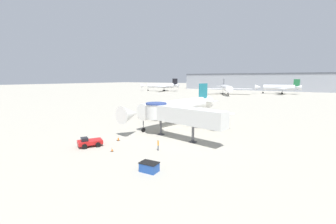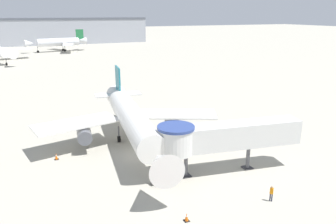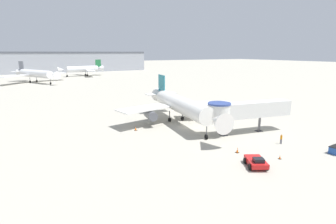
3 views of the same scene
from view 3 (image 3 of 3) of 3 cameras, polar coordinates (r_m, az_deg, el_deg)
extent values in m
plane|color=#A8A393|center=(53.16, 3.90, -3.35)|extent=(800.00, 800.00, 0.00)
cylinder|color=white|center=(54.45, 2.92, 1.53)|extent=(6.09, 21.98, 3.42)
cone|color=white|center=(42.36, 10.86, -2.00)|extent=(3.86, 4.16, 3.42)
cone|color=white|center=(65.43, -1.47, 3.47)|extent=(4.03, 5.52, 3.42)
cube|color=white|center=(54.24, -5.15, 0.80)|extent=(11.87, 6.91, 0.22)
cube|color=white|center=(59.91, 8.33, 1.87)|extent=(12.17, 9.17, 0.22)
cube|color=#19707F|center=(64.76, -1.41, 6.12)|extent=(0.73, 3.98, 4.45)
cube|color=white|center=(65.58, -1.55, 4.02)|extent=(7.86, 3.71, 0.18)
cylinder|color=#565960|center=(53.63, -3.84, -0.62)|extent=(2.36, 4.18, 1.88)
cylinder|color=#565960|center=(58.69, 8.12, 0.46)|extent=(2.36, 4.18, 1.88)
cylinder|color=#4C4C51|center=(45.97, 8.38, -4.21)|extent=(0.18, 0.18, 1.97)
cylinder|color=black|center=(46.27, 8.34, -5.38)|extent=(0.37, 0.93, 0.90)
cylinder|color=#4C4C51|center=(56.88, 0.34, -0.74)|extent=(0.22, 0.22, 1.97)
cylinder|color=black|center=(57.12, 0.34, -1.70)|extent=(0.51, 0.94, 0.90)
cylinder|color=#4C4C51|center=(58.07, 3.16, -0.48)|extent=(0.22, 0.22, 1.97)
cylinder|color=black|center=(58.31, 3.15, -1.42)|extent=(0.51, 0.94, 0.90)
cube|color=silver|center=(51.46, 18.22, 0.58)|extent=(15.13, 5.00, 2.80)
cylinder|color=silver|center=(47.34, 11.03, -0.04)|extent=(3.90, 3.90, 2.80)
cylinder|color=navy|center=(47.02, 11.11, 1.80)|extent=(4.10, 4.10, 0.30)
cylinder|color=#56565B|center=(48.66, 12.10, -3.29)|extent=(0.44, 0.44, 3.04)
cube|color=#333338|center=(49.08, 12.02, -4.93)|extent=(1.10, 1.10, 0.12)
cylinder|color=#56565B|center=(53.03, 19.28, -2.40)|extent=(0.44, 0.44, 3.04)
cube|color=#333338|center=(53.42, 19.16, -3.91)|extent=(1.10, 1.10, 0.12)
cube|color=red|center=(37.18, 18.61, -10.20)|extent=(3.64, 4.29, 0.60)
cube|color=black|center=(36.24, 19.11, -9.88)|extent=(1.63, 1.52, 0.54)
cylinder|color=black|center=(36.06, 17.44, -11.37)|extent=(0.67, 0.86, 0.79)
cylinder|color=black|center=(36.80, 20.75, -11.13)|extent=(0.67, 0.86, 0.79)
cylinder|color=black|center=(37.84, 16.47, -10.13)|extent=(0.67, 0.86, 0.79)
cylinder|color=black|center=(38.54, 19.64, -9.93)|extent=(0.67, 0.86, 0.79)
cube|color=black|center=(41.45, 14.83, -8.52)|extent=(0.49, 0.49, 0.04)
cone|color=orange|center=(41.30, 14.86, -8.00)|extent=(0.33, 0.33, 0.76)
cylinder|color=white|center=(41.27, 14.87, -7.89)|extent=(0.18, 0.18, 0.09)
cube|color=black|center=(41.07, 23.15, -9.37)|extent=(0.37, 0.37, 0.04)
cone|color=orange|center=(40.96, 23.19, -8.96)|extent=(0.26, 0.26, 0.58)
cylinder|color=white|center=(40.93, 23.20, -8.87)|extent=(0.14, 0.14, 0.07)
cube|color=black|center=(51.41, -7.06, -3.97)|extent=(0.51, 0.51, 0.04)
cone|color=orange|center=(51.29, -7.07, -3.52)|extent=(0.35, 0.35, 0.79)
cylinder|color=white|center=(51.27, -7.07, -3.42)|extent=(0.19, 0.19, 0.09)
cylinder|color=#1E2338|center=(47.45, 23.47, -5.93)|extent=(0.12, 0.12, 0.81)
cylinder|color=#1E2338|center=(47.44, 23.26, -5.91)|extent=(0.12, 0.12, 0.81)
cube|color=orange|center=(47.23, 23.44, -5.08)|extent=(0.35, 0.37, 0.64)
sphere|color=tan|center=(47.11, 23.49, -4.58)|extent=(0.22, 0.22, 0.22)
cylinder|color=white|center=(145.41, -26.82, 7.47)|extent=(14.31, 23.80, 3.72)
cone|color=white|center=(131.70, -23.46, 7.36)|extent=(5.15, 5.32, 3.72)
cone|color=white|center=(157.53, -29.23, 7.53)|extent=(5.81, 6.65, 3.72)
cube|color=white|center=(144.01, -30.65, 6.76)|extent=(14.59, 14.44, 0.22)
cube|color=white|center=(152.75, -24.26, 7.67)|extent=(15.67, 7.63, 0.22)
cube|color=slate|center=(157.09, -29.32, 8.74)|extent=(2.20, 4.11, 4.84)
cube|color=white|center=(157.73, -29.30, 7.77)|extent=(10.55, 7.34, 0.18)
cylinder|color=#4C4C51|center=(135.28, -24.23, 6.16)|extent=(0.18, 0.18, 2.14)
cylinder|color=black|center=(135.38, -24.19, 5.71)|extent=(0.72, 1.10, 1.10)
cylinder|color=#4C4C51|center=(147.59, -27.85, 6.28)|extent=(0.22, 0.22, 2.14)
cylinder|color=black|center=(147.69, -27.81, 5.87)|extent=(0.85, 1.16, 1.10)
cylinder|color=#4C4C51|center=(149.15, -26.71, 6.45)|extent=(0.22, 0.22, 2.14)
cylinder|color=black|center=(149.25, -26.67, 6.04)|extent=(0.85, 1.16, 1.10)
cylinder|color=silver|center=(176.01, -18.16, 8.90)|extent=(19.75, 6.53, 3.66)
cone|color=silver|center=(172.08, -22.33, 8.50)|extent=(4.53, 4.22, 3.66)
cone|color=silver|center=(179.95, -14.82, 9.18)|extent=(5.98, 4.44, 3.66)
cube|color=silver|center=(184.05, -18.25, 8.84)|extent=(9.36, 12.50, 0.22)
cube|color=silver|center=(169.69, -16.50, 8.66)|extent=(6.47, 12.26, 0.22)
cube|color=#1E6638|center=(179.69, -14.97, 10.22)|extent=(3.76, 0.80, 4.76)
cube|color=silver|center=(180.02, -14.75, 9.39)|extent=(3.79, 8.23, 0.18)
cylinder|color=#4C4C51|center=(173.22, -21.14, 7.66)|extent=(0.18, 0.18, 2.11)
cylinder|color=black|center=(173.31, -21.11, 7.32)|extent=(1.13, 0.42, 1.10)
cylinder|color=#4C4C51|center=(178.56, -17.53, 8.06)|extent=(0.22, 0.22, 2.11)
cylinder|color=black|center=(178.64, -17.51, 7.72)|extent=(1.15, 0.56, 1.10)
cylinder|color=#4C4C51|center=(175.48, -17.16, 8.01)|extent=(0.22, 0.22, 2.11)
cylinder|color=black|center=(175.56, -17.13, 7.67)|extent=(1.15, 0.56, 1.10)
cube|color=#999EA8|center=(218.62, -24.95, 9.67)|extent=(149.10, 22.14, 14.03)
cube|color=#4C515B|center=(218.47, -25.14, 11.66)|extent=(149.10, 22.58, 1.20)
camera|label=1|loc=(55.76, 60.44, 2.27)|focal=24.00mm
camera|label=2|loc=(16.43, 44.36, 19.84)|focal=35.00mm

